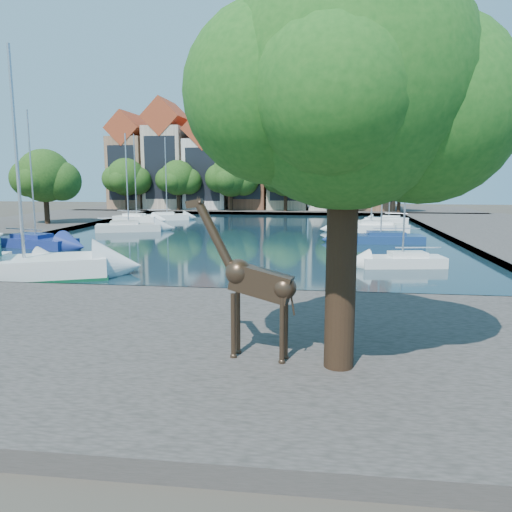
# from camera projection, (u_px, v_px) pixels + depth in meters

# --- Properties ---
(ground) EXTENTS (160.00, 160.00, 0.00)m
(ground) POSITION_uv_depth(u_px,v_px,m) (169.00, 297.00, 23.35)
(ground) COLOR #38332B
(ground) RESTS_ON ground
(water_basin) EXTENTS (38.00, 50.00, 0.08)m
(water_basin) POSITION_uv_depth(u_px,v_px,m) (245.00, 235.00, 46.85)
(water_basin) COLOR black
(water_basin) RESTS_ON ground
(near_quay) EXTENTS (50.00, 14.00, 0.50)m
(near_quay) POSITION_uv_depth(u_px,v_px,m) (106.00, 340.00, 16.46)
(near_quay) COLOR #4C4542
(near_quay) RESTS_ON ground
(far_quay) EXTENTS (60.00, 16.00, 0.50)m
(far_quay) POSITION_uv_depth(u_px,v_px,m) (275.00, 210.00, 78.15)
(far_quay) COLOR #4C4542
(far_quay) RESTS_ON ground
(plane_tree) EXTENTS (8.32, 6.40, 10.62)m
(plane_tree) POSITION_uv_depth(u_px,v_px,m) (351.00, 91.00, 12.36)
(plane_tree) COLOR #332114
(plane_tree) RESTS_ON near_quay
(townhouse_west_end) EXTENTS (5.44, 9.18, 14.93)m
(townhouse_west_end) POSITION_uv_depth(u_px,v_px,m) (132.00, 164.00, 79.86)
(townhouse_west_end) COLOR #946D50
(townhouse_west_end) RESTS_ON far_quay
(townhouse_west_mid) EXTENTS (5.94, 9.18, 16.79)m
(townhouse_west_mid) POSITION_uv_depth(u_px,v_px,m) (169.00, 159.00, 78.98)
(townhouse_west_mid) COLOR #BEAB92
(townhouse_west_mid) RESTS_ON far_quay
(townhouse_west_inner) EXTENTS (6.43, 9.18, 15.15)m
(townhouse_west_inner) POSITION_uv_depth(u_px,v_px,m) (209.00, 164.00, 78.31)
(townhouse_west_inner) COLOR silver
(townhouse_west_inner) RESTS_ON far_quay
(townhouse_center) EXTENTS (5.44, 9.18, 16.93)m
(townhouse_center) POSITION_uv_depth(u_px,v_px,m) (250.00, 157.00, 77.34)
(townhouse_center) COLOR brown
(townhouse_center) RESTS_ON far_quay
(townhouse_east_inner) EXTENTS (5.94, 9.18, 15.79)m
(townhouse_east_inner) POSITION_uv_depth(u_px,v_px,m) (288.00, 161.00, 76.69)
(townhouse_east_inner) COLOR tan
(townhouse_east_inner) RESTS_ON far_quay
(townhouse_east_mid) EXTENTS (6.43, 9.18, 16.65)m
(townhouse_east_mid) POSITION_uv_depth(u_px,v_px,m) (331.00, 159.00, 75.82)
(townhouse_east_mid) COLOR beige
(townhouse_east_mid) RESTS_ON far_quay
(townhouse_east_end) EXTENTS (5.44, 9.18, 14.43)m
(townhouse_east_end) POSITION_uv_depth(u_px,v_px,m) (374.00, 165.00, 75.17)
(townhouse_east_end) COLOR brown
(townhouse_east_end) RESTS_ON far_quay
(far_tree_far_west) EXTENTS (7.28, 5.60, 7.68)m
(far_tree_far_west) POSITION_uv_depth(u_px,v_px,m) (127.00, 178.00, 74.69)
(far_tree_far_west) COLOR #332114
(far_tree_far_west) RESTS_ON far_quay
(far_tree_west) EXTENTS (6.76, 5.20, 7.36)m
(far_tree_west) POSITION_uv_depth(u_px,v_px,m) (178.00, 179.00, 73.72)
(far_tree_west) COLOR #332114
(far_tree_west) RESTS_ON far_quay
(far_tree_mid_west) EXTENTS (7.80, 6.00, 8.00)m
(far_tree_mid_west) POSITION_uv_depth(u_px,v_px,m) (232.00, 178.00, 72.68)
(far_tree_mid_west) COLOR #332114
(far_tree_mid_west) RESTS_ON far_quay
(far_tree_mid_east) EXTENTS (7.02, 5.40, 7.52)m
(far_tree_mid_east) POSITION_uv_depth(u_px,v_px,m) (286.00, 179.00, 71.71)
(far_tree_mid_east) COLOR #332114
(far_tree_mid_east) RESTS_ON far_quay
(far_tree_east) EXTENTS (7.54, 5.80, 7.84)m
(far_tree_east) POSITION_uv_depth(u_px,v_px,m) (343.00, 178.00, 70.70)
(far_tree_east) COLOR #332114
(far_tree_east) RESTS_ON far_quay
(far_tree_far_east) EXTENTS (6.76, 5.20, 7.36)m
(far_tree_far_east) POSITION_uv_depth(u_px,v_px,m) (401.00, 179.00, 69.73)
(far_tree_far_east) COLOR #332114
(far_tree_far_east) RESTS_ON far_quay
(side_tree_left_far) EXTENTS (7.28, 5.60, 7.88)m
(side_tree_left_far) POSITION_uv_depth(u_px,v_px,m) (45.00, 178.00, 52.63)
(side_tree_left_far) COLOR #332114
(side_tree_left_far) RESTS_ON left_quay
(giraffe_statue) EXTENTS (3.13, 0.88, 4.48)m
(giraffe_statue) POSITION_uv_depth(u_px,v_px,m) (252.00, 281.00, 13.85)
(giraffe_statue) COLOR #3A291D
(giraffe_statue) RESTS_ON near_quay
(sailboat_left_b) EXTENTS (6.95, 3.94, 10.42)m
(sailboat_left_b) POSITION_uv_depth(u_px,v_px,m) (36.00, 240.00, 38.87)
(sailboat_left_b) COLOR navy
(sailboat_left_b) RESTS_ON water_basin
(sailboat_left_c) EXTENTS (6.63, 4.08, 9.60)m
(sailboat_left_c) POSITION_uv_depth(u_px,v_px,m) (129.00, 226.00, 49.82)
(sailboat_left_c) COLOR beige
(sailboat_left_c) RESTS_ON water_basin
(sailboat_left_d) EXTENTS (5.71, 2.66, 10.35)m
(sailboat_left_d) POSITION_uv_depth(u_px,v_px,m) (137.00, 217.00, 60.20)
(sailboat_left_d) COLOR white
(sailboat_left_d) RESTS_ON water_basin
(sailboat_left_e) EXTENTS (5.49, 3.85, 10.13)m
(sailboat_left_e) POSITION_uv_depth(u_px,v_px,m) (167.00, 215.00, 62.31)
(sailboat_left_e) COLOR white
(sailboat_left_e) RESTS_ON water_basin
(sailboat_right_a) EXTENTS (5.25, 2.54, 10.59)m
(sailboat_right_a) POSITION_uv_depth(u_px,v_px,m) (402.00, 258.00, 30.46)
(sailboat_right_a) COLOR silver
(sailboat_right_a) RESTS_ON water_basin
(sailboat_right_b) EXTENTS (6.97, 2.81, 11.38)m
(sailboat_right_b) POSITION_uv_depth(u_px,v_px,m) (381.00, 237.00, 41.41)
(sailboat_right_b) COLOR navy
(sailboat_right_b) RESTS_ON water_basin
(sailboat_right_c) EXTENTS (7.31, 3.36, 9.48)m
(sailboat_right_c) POSITION_uv_depth(u_px,v_px,m) (371.00, 226.00, 49.32)
(sailboat_right_c) COLOR white
(sailboat_right_c) RESTS_ON water_basin
(sailboat_right_d) EXTENTS (4.73, 2.47, 7.50)m
(sailboat_right_d) POSITION_uv_depth(u_px,v_px,m) (389.00, 219.00, 58.41)
(sailboat_right_d) COLOR white
(sailboat_right_d) RESTS_ON water_basin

